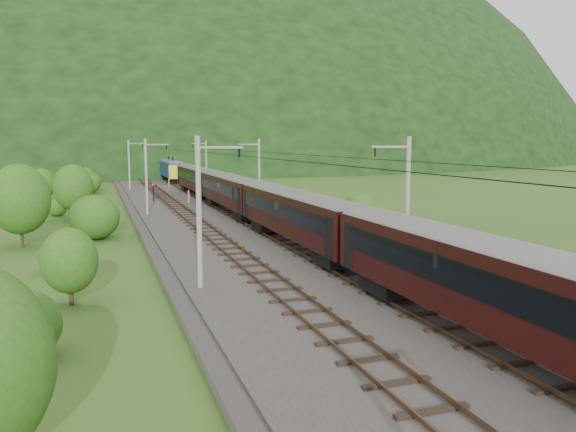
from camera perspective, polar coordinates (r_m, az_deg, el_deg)
name	(u,v)px	position (r m, az deg, el deg)	size (l,w,h in m)	color
ground	(309,283)	(32.08, 2.18, -6.87)	(600.00, 600.00, 0.00)	#2D531A
railbed	(261,249)	(41.31, -2.81, -3.39)	(14.00, 220.00, 0.30)	#38332D
track_left	(228,248)	(40.68, -6.07, -3.28)	(2.40, 220.00, 0.27)	brown
track_right	(291,244)	(41.98, 0.34, -2.90)	(2.40, 220.00, 0.27)	brown
catenary_left	(147,175)	(61.30, -14.13, 4.07)	(2.54, 192.28, 8.00)	gray
catenary_right	(258,173)	(63.49, -3.02, 4.40)	(2.54, 192.28, 8.00)	gray
overhead_wires	(260,154)	(40.57, -2.87, 6.29)	(4.83, 198.00, 0.03)	black
mountain_main	(120,158)	(289.31, -16.72, 5.66)	(504.00, 360.00, 244.00)	black
train	(298,207)	(40.20, 1.02, 0.92)	(2.80, 153.68, 4.86)	black
hazard_post_near	(189,196)	(72.14, -10.05, 1.97)	(0.17, 0.17, 1.61)	red
hazard_post_far	(169,183)	(98.19, -12.02, 3.31)	(0.15, 0.15, 1.39)	red
signal	(153,191)	(74.86, -13.53, 2.50)	(0.26, 0.26, 2.31)	black
vegetation_left	(57,212)	(48.27, -22.42, 0.37)	(11.38, 144.62, 6.38)	#285216
vegetation_right	(361,216)	(51.82, 7.45, 0.05)	(7.35, 105.33, 2.99)	#285216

